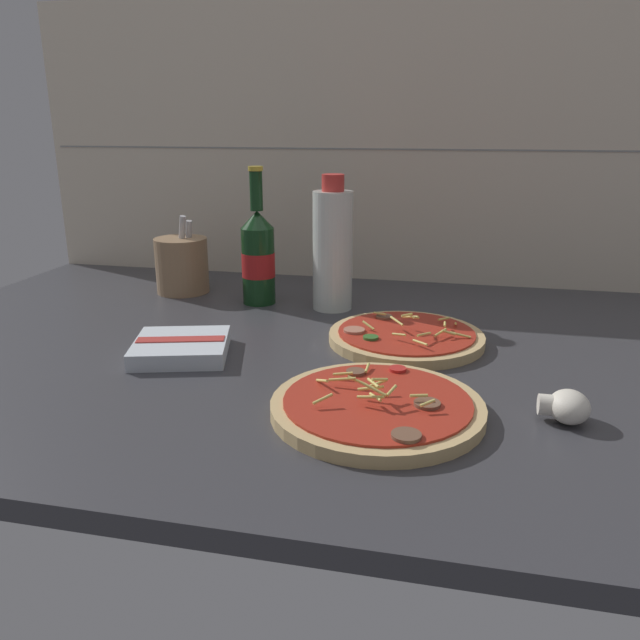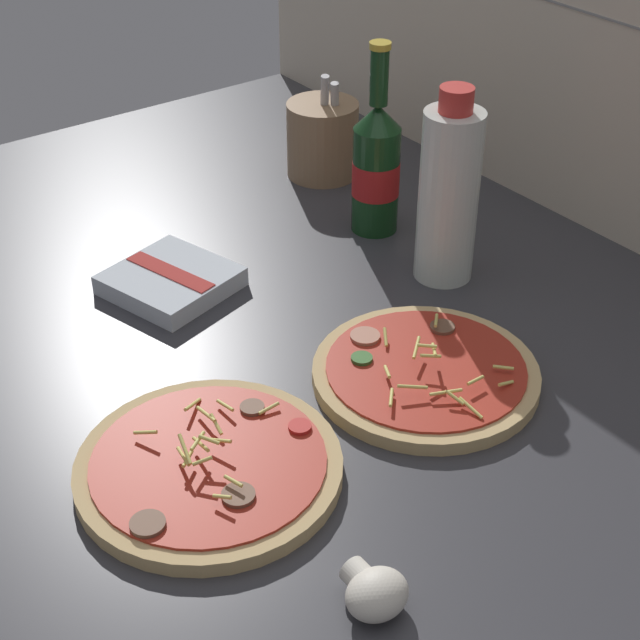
# 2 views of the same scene
# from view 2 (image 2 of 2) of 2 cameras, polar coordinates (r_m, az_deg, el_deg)

# --- Properties ---
(counter_slab) EXTENTS (1.60, 0.90, 0.03)m
(counter_slab) POSITION_cam_2_polar(r_m,az_deg,el_deg) (1.05, 2.12, -3.81)
(counter_slab) COLOR #38383D
(counter_slab) RESTS_ON ground
(pizza_near) EXTENTS (0.25, 0.25, 0.05)m
(pizza_near) POSITION_cam_2_polar(r_m,az_deg,el_deg) (0.93, -6.47, -8.50)
(pizza_near) COLOR tan
(pizza_near) RESTS_ON counter_slab
(pizza_far) EXTENTS (0.24, 0.24, 0.05)m
(pizza_far) POSITION_cam_2_polar(r_m,az_deg,el_deg) (1.04, 6.14, -3.09)
(pizza_far) COLOR tan
(pizza_far) RESTS_ON counter_slab
(beer_bottle) EXTENTS (0.06, 0.06, 0.25)m
(beer_bottle) POSITION_cam_2_polar(r_m,az_deg,el_deg) (1.28, 3.29, 8.94)
(beer_bottle) COLOR #143819
(beer_bottle) RESTS_ON counter_slab
(oil_bottle) EXTENTS (0.07, 0.07, 0.24)m
(oil_bottle) POSITION_cam_2_polar(r_m,az_deg,el_deg) (1.17, 7.50, 7.30)
(oil_bottle) COLOR silver
(oil_bottle) RESTS_ON counter_slab
(mushroom_left) EXTENTS (0.06, 0.05, 0.04)m
(mushroom_left) POSITION_cam_2_polar(r_m,az_deg,el_deg) (0.81, 3.20, -15.53)
(mushroom_left) COLOR white
(mushroom_left) RESTS_ON counter_slab
(utensil_crock) EXTENTS (0.10, 0.10, 0.15)m
(utensil_crock) POSITION_cam_2_polar(r_m,az_deg,el_deg) (1.44, 0.16, 10.50)
(utensil_crock) COLOR #9E7A56
(utensil_crock) RESTS_ON counter_slab
(dish_towel) EXTENTS (0.16, 0.16, 0.03)m
(dish_towel) POSITION_cam_2_polar(r_m,az_deg,el_deg) (1.19, -8.67, 2.27)
(dish_towel) COLOR silver
(dish_towel) RESTS_ON counter_slab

